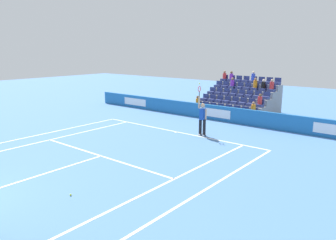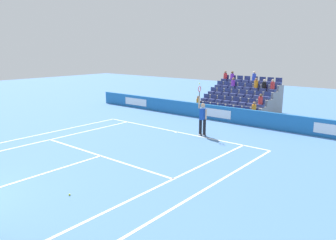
# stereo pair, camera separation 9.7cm
# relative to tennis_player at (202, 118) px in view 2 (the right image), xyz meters

# --- Properties ---
(line_baseline) EXTENTS (10.97, 0.10, 0.01)m
(line_baseline) POSITION_rel_tennis_player_xyz_m (1.53, 0.25, -0.99)
(line_baseline) COLOR white
(line_baseline) RESTS_ON ground
(line_service) EXTENTS (8.23, 0.10, 0.01)m
(line_service) POSITION_rel_tennis_player_xyz_m (1.53, 5.74, -0.99)
(line_service) COLOR white
(line_service) RESTS_ON ground
(line_centre_service) EXTENTS (0.10, 6.40, 0.01)m
(line_centre_service) POSITION_rel_tennis_player_xyz_m (1.53, 8.94, -0.99)
(line_centre_service) COLOR white
(line_centre_service) RESTS_ON ground
(line_singles_sideline_left) EXTENTS (0.10, 11.89, 0.01)m
(line_singles_sideline_left) POSITION_rel_tennis_player_xyz_m (5.65, 6.19, -0.99)
(line_singles_sideline_left) COLOR white
(line_singles_sideline_left) RESTS_ON ground
(line_singles_sideline_right) EXTENTS (0.10, 11.89, 0.01)m
(line_singles_sideline_right) POSITION_rel_tennis_player_xyz_m (-2.58, 6.19, -0.99)
(line_singles_sideline_right) COLOR white
(line_singles_sideline_right) RESTS_ON ground
(line_doubles_sideline_left) EXTENTS (0.10, 11.89, 0.01)m
(line_doubles_sideline_left) POSITION_rel_tennis_player_xyz_m (7.02, 6.19, -0.99)
(line_doubles_sideline_left) COLOR white
(line_doubles_sideline_left) RESTS_ON ground
(line_doubles_sideline_right) EXTENTS (0.10, 11.89, 0.01)m
(line_doubles_sideline_right) POSITION_rel_tennis_player_xyz_m (-3.95, 6.19, -0.99)
(line_doubles_sideline_right) COLOR white
(line_doubles_sideline_right) RESTS_ON ground
(line_centre_mark) EXTENTS (0.10, 0.20, 0.01)m
(line_centre_mark) POSITION_rel_tennis_player_xyz_m (1.53, 0.35, -0.99)
(line_centre_mark) COLOR white
(line_centre_mark) RESTS_ON ground
(sponsor_barrier) EXTENTS (22.20, 0.22, 0.99)m
(sponsor_barrier) POSITION_rel_tennis_player_xyz_m (1.53, -3.89, -0.50)
(sponsor_barrier) COLOR #1E66AD
(sponsor_barrier) RESTS_ON ground
(tennis_player) EXTENTS (0.53, 0.38, 2.85)m
(tennis_player) POSITION_rel_tennis_player_xyz_m (0.00, 0.00, 0.00)
(tennis_player) COLOR black
(tennis_player) RESTS_ON ground
(stadium_stand) EXTENTS (4.96, 4.75, 3.01)m
(stadium_stand) POSITION_rel_tennis_player_xyz_m (1.53, -7.46, -0.17)
(stadium_stand) COLOR gray
(stadium_stand) RESTS_ON ground
(loose_tennis_ball) EXTENTS (0.07, 0.07, 0.07)m
(loose_tennis_ball) POSITION_rel_tennis_player_xyz_m (-0.85, 8.91, -0.96)
(loose_tennis_ball) COLOR #D1E533
(loose_tennis_ball) RESTS_ON ground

